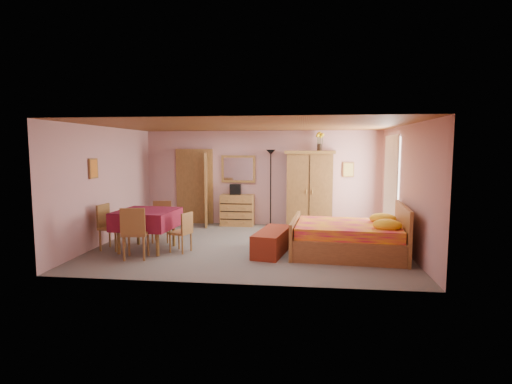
# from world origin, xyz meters

# --- Properties ---
(floor) EXTENTS (6.50, 6.50, 0.00)m
(floor) POSITION_xyz_m (0.00, 0.00, 0.00)
(floor) COLOR slate
(floor) RESTS_ON ground
(ceiling) EXTENTS (6.50, 6.50, 0.00)m
(ceiling) POSITION_xyz_m (0.00, 0.00, 2.60)
(ceiling) COLOR brown
(ceiling) RESTS_ON wall_back
(wall_back) EXTENTS (6.50, 0.10, 2.60)m
(wall_back) POSITION_xyz_m (0.00, 2.50, 1.30)
(wall_back) COLOR tan
(wall_back) RESTS_ON floor
(wall_front) EXTENTS (6.50, 0.10, 2.60)m
(wall_front) POSITION_xyz_m (0.00, -2.50, 1.30)
(wall_front) COLOR tan
(wall_front) RESTS_ON floor
(wall_left) EXTENTS (0.10, 5.00, 2.60)m
(wall_left) POSITION_xyz_m (-3.25, 0.00, 1.30)
(wall_left) COLOR tan
(wall_left) RESTS_ON floor
(wall_right) EXTENTS (0.10, 5.00, 2.60)m
(wall_right) POSITION_xyz_m (3.25, 0.00, 1.30)
(wall_right) COLOR tan
(wall_right) RESTS_ON floor
(doorway) EXTENTS (1.06, 0.12, 2.15)m
(doorway) POSITION_xyz_m (-1.90, 2.47, 1.02)
(doorway) COLOR #9E6B35
(doorway) RESTS_ON floor
(window) EXTENTS (0.08, 1.40, 1.95)m
(window) POSITION_xyz_m (3.21, 1.20, 1.45)
(window) COLOR white
(window) RESTS_ON wall_right
(picture_left) EXTENTS (0.04, 0.32, 0.42)m
(picture_left) POSITION_xyz_m (-3.22, -0.60, 1.70)
(picture_left) COLOR orange
(picture_left) RESTS_ON wall_left
(picture_back) EXTENTS (0.30, 0.04, 0.40)m
(picture_back) POSITION_xyz_m (2.35, 2.47, 1.55)
(picture_back) COLOR #D8BF59
(picture_back) RESTS_ON wall_back
(chest_of_drawers) EXTENTS (0.91, 0.45, 0.85)m
(chest_of_drawers) POSITION_xyz_m (-0.65, 2.25, 0.43)
(chest_of_drawers) COLOR #A97439
(chest_of_drawers) RESTS_ON floor
(wall_mirror) EXTENTS (0.96, 0.09, 0.75)m
(wall_mirror) POSITION_xyz_m (-0.65, 2.46, 1.55)
(wall_mirror) COLOR white
(wall_mirror) RESTS_ON wall_back
(stereo) EXTENTS (0.31, 0.24, 0.28)m
(stereo) POSITION_xyz_m (-0.71, 2.30, 1.00)
(stereo) COLOR black
(stereo) RESTS_ON chest_of_drawers
(floor_lamp) EXTENTS (0.32, 0.32, 2.08)m
(floor_lamp) POSITION_xyz_m (0.27, 2.28, 1.04)
(floor_lamp) COLOR black
(floor_lamp) RESTS_ON floor
(wardrobe) EXTENTS (1.36, 0.77, 2.06)m
(wardrobe) POSITION_xyz_m (1.33, 2.22, 1.03)
(wardrobe) COLOR olive
(wardrobe) RESTS_ON floor
(sunflower_vase) EXTENTS (0.21, 0.21, 0.50)m
(sunflower_vase) POSITION_xyz_m (1.57, 2.25, 2.31)
(sunflower_vase) COLOR yellow
(sunflower_vase) RESTS_ON wardrobe
(bed) EXTENTS (2.33, 1.90, 1.02)m
(bed) POSITION_xyz_m (2.04, -0.46, 0.51)
(bed) COLOR #CB134E
(bed) RESTS_ON floor
(bench) EXTENTS (0.77, 1.47, 0.47)m
(bench) POSITION_xyz_m (0.53, -0.54, 0.23)
(bench) COLOR maroon
(bench) RESTS_ON floor
(dining_table) EXTENTS (1.23, 1.23, 0.84)m
(dining_table) POSITION_xyz_m (-2.08, -0.62, 0.42)
(dining_table) COLOR maroon
(dining_table) RESTS_ON floor
(chair_south) EXTENTS (0.53, 0.53, 1.01)m
(chair_south) POSITION_xyz_m (-2.05, -1.26, 0.51)
(chair_south) COLOR #956232
(chair_south) RESTS_ON floor
(chair_north) EXTENTS (0.48, 0.48, 0.92)m
(chair_north) POSITION_xyz_m (-2.05, 0.14, 0.46)
(chair_north) COLOR #9F6936
(chair_north) RESTS_ON floor
(chair_west) EXTENTS (0.47, 0.47, 0.96)m
(chair_west) POSITION_xyz_m (-2.82, -0.67, 0.48)
(chair_west) COLOR olive
(chair_west) RESTS_ON floor
(chair_east) EXTENTS (0.47, 0.47, 0.82)m
(chair_east) POSITION_xyz_m (-1.34, -0.68, 0.41)
(chair_east) COLOR #A77338
(chair_east) RESTS_ON floor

